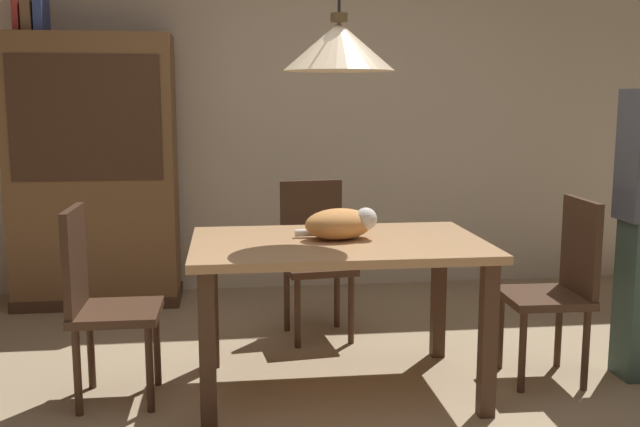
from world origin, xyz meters
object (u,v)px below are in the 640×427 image
at_px(cat_sleeping, 341,224).
at_px(book_red_tall, 19,11).
at_px(dining_table, 338,261).
at_px(hutch_bookcase, 94,177).
at_px(chair_right_side, 559,281).
at_px(pendant_lamp, 339,46).
at_px(chair_far_back, 315,251).
at_px(book_brown_thick, 30,16).
at_px(book_blue_wide, 41,14).
at_px(chair_left_side, 99,296).

bearing_deg(cat_sleeping, book_red_tall, 137.77).
distance_m(dining_table, hutch_bookcase, 2.26).
relative_size(chair_right_side, hutch_bookcase, 0.50).
bearing_deg(pendant_lamp, dining_table, 180.00).
height_order(chair_far_back, book_red_tall, book_red_tall).
distance_m(dining_table, pendant_lamp, 1.01).
bearing_deg(book_brown_thick, hutch_bookcase, -0.24).
bearing_deg(chair_far_back, book_blue_wide, 153.48).
bearing_deg(book_blue_wide, book_brown_thick, 180.00).
bearing_deg(dining_table, chair_left_side, 179.98).
xyz_separation_m(dining_table, book_brown_thick, (-1.80, 1.73, 1.31)).
relative_size(chair_far_back, book_red_tall, 3.32).
distance_m(chair_far_back, cat_sleeping, 0.91).
bearing_deg(hutch_bookcase, cat_sleeping, -49.61).
bearing_deg(chair_far_back, pendant_lamp, -89.41).
height_order(dining_table, chair_far_back, chair_far_back).
bearing_deg(chair_left_side, pendant_lamp, -0.02).
height_order(chair_right_side, book_blue_wide, book_blue_wide).
bearing_deg(chair_left_side, cat_sleeping, 1.17).
relative_size(chair_left_side, book_blue_wide, 3.88).
xyz_separation_m(hutch_bookcase, book_brown_thick, (-0.36, 0.00, 1.07)).
xyz_separation_m(cat_sleeping, book_blue_wide, (-1.74, 1.71, 1.14)).
bearing_deg(book_blue_wide, dining_table, -45.18).
relative_size(dining_table, hutch_bookcase, 0.76).
distance_m(cat_sleeping, book_blue_wide, 2.69).
distance_m(chair_left_side, cat_sleeping, 1.19).
bearing_deg(pendant_lamp, chair_far_back, 90.59).
relative_size(chair_left_side, hutch_bookcase, 0.50).
height_order(hutch_bookcase, book_blue_wide, book_blue_wide).
relative_size(dining_table, book_red_tall, 5.00).
bearing_deg(book_brown_thick, book_red_tall, 180.00).
relative_size(book_brown_thick, book_blue_wide, 1.00).
xyz_separation_m(chair_left_side, chair_far_back, (1.12, 0.88, 0.00)).
bearing_deg(book_red_tall, chair_left_side, -67.00).
relative_size(chair_right_side, book_red_tall, 3.32).
bearing_deg(book_red_tall, dining_table, -42.91).
bearing_deg(book_blue_wide, chair_right_side, -31.33).
height_order(hutch_bookcase, book_red_tall, book_red_tall).
bearing_deg(book_brown_thick, chair_far_back, -25.56).
xyz_separation_m(pendant_lamp, book_blue_wide, (-1.72, 1.73, 0.31)).
bearing_deg(book_brown_thick, dining_table, -43.96).
height_order(dining_table, hutch_bookcase, hutch_bookcase).
relative_size(cat_sleeping, hutch_bookcase, 0.22).
bearing_deg(cat_sleeping, dining_table, -127.83).
bearing_deg(book_blue_wide, hutch_bookcase, -0.30).
relative_size(chair_left_side, chair_far_back, 1.00).
height_order(book_red_tall, book_blue_wide, book_red_tall).
bearing_deg(hutch_bookcase, chair_right_side, -34.08).
bearing_deg(book_red_tall, chair_far_back, -24.75).
bearing_deg(chair_far_back, book_red_tall, 155.25).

